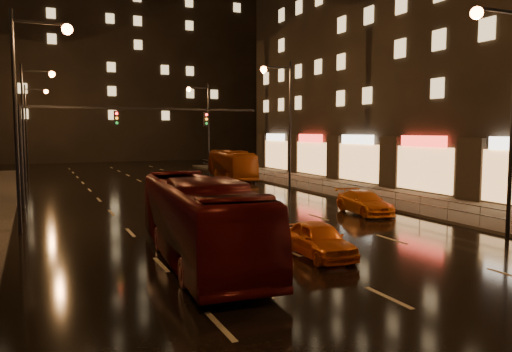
% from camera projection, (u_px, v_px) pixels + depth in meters
% --- Properties ---
extents(ground, '(140.00, 140.00, 0.00)m').
position_uv_depth(ground, '(179.00, 199.00, 33.95)').
color(ground, black).
rests_on(ground, ground).
extents(sidewalk_right, '(7.00, 70.00, 0.15)m').
position_uv_depth(sidewalk_right, '(386.00, 196.00, 34.88)').
color(sidewalk_right, '#38332D').
rests_on(sidewalk_right, ground).
extents(building_right, '(18.00, 50.00, 30.00)m').
position_uv_depth(building_right, '(469.00, 11.00, 43.15)').
color(building_right, black).
rests_on(building_right, ground).
extents(building_distant, '(44.00, 16.00, 36.00)m').
position_uv_depth(building_distant, '(116.00, 49.00, 81.23)').
color(building_distant, black).
rests_on(building_distant, ground).
extents(traffic_signal, '(15.31, 0.32, 6.20)m').
position_uv_depth(traffic_signal, '(100.00, 129.00, 31.46)').
color(traffic_signal, black).
rests_on(traffic_signal, ground).
extents(streetlight_right, '(2.64, 0.50, 10.00)m').
position_uv_depth(streetlight_right, '(503.00, 88.00, 20.62)').
color(streetlight_right, black).
rests_on(streetlight_right, ground).
extents(railing_right, '(0.05, 56.00, 1.00)m').
position_uv_depth(railing_right, '(323.00, 183.00, 36.19)').
color(railing_right, '#99999E').
rests_on(railing_right, sidewalk_right).
extents(bus_red, '(3.36, 10.95, 3.00)m').
position_uv_depth(bus_red, '(200.00, 220.00, 17.71)').
color(bus_red, '#510B0D').
rests_on(bus_red, ground).
extents(bus_curb, '(3.38, 10.13, 2.77)m').
position_uv_depth(bus_curb, '(231.00, 165.00, 47.86)').
color(bus_curb, '#8D3A0E').
rests_on(bus_curb, ground).
extents(taxi_near, '(1.79, 3.94, 1.31)m').
position_uv_depth(taxi_near, '(319.00, 239.00, 18.43)').
color(taxi_near, orange).
rests_on(taxi_near, ground).
extents(taxi_far, '(2.24, 4.54, 1.27)m').
position_uv_depth(taxi_far, '(364.00, 202.00, 28.05)').
color(taxi_far, orange).
rests_on(taxi_far, ground).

